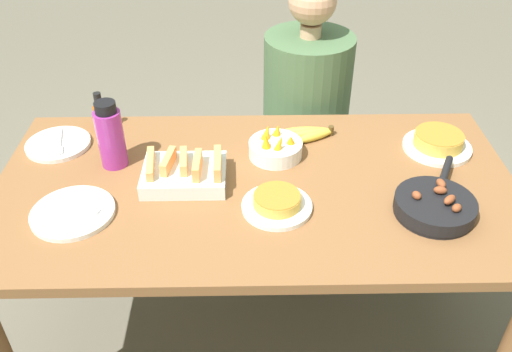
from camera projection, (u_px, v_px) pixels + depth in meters
name	position (u px, v px, depth m)	size (l,w,h in m)	color
ground_plane	(256.00, 329.00, 2.17)	(14.00, 14.00, 0.00)	#666051
dining_table	(256.00, 206.00, 1.79)	(1.68, 0.87, 0.73)	brown
banana_bunch	(311.00, 133.00, 1.95)	(0.19, 0.10, 0.04)	gold
melon_tray	(185.00, 173.00, 1.73)	(0.27, 0.20, 0.10)	silver
skillet	(435.00, 205.00, 1.61)	(0.24, 0.36, 0.08)	black
frittata_plate_center	(438.00, 142.00, 1.88)	(0.24, 0.24, 0.06)	white
frittata_plate_side	(277.00, 203.00, 1.62)	(0.21, 0.21, 0.05)	white
empty_plate_near_front	(73.00, 213.00, 1.61)	(0.25, 0.25, 0.02)	white
empty_plate_far_left	(58.00, 144.00, 1.91)	(0.22, 0.22, 0.02)	white
fruit_bowl_mango	(275.00, 148.00, 1.85)	(0.18, 0.18, 0.11)	white
water_bottle	(110.00, 136.00, 1.76)	(0.09, 0.09, 0.23)	#992D89
hot_sauce_bottle	(100.00, 113.00, 1.98)	(0.05, 0.05, 0.15)	#C64C0F
person_figure	(304.00, 137.00, 2.43)	(0.41, 0.41, 1.19)	black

